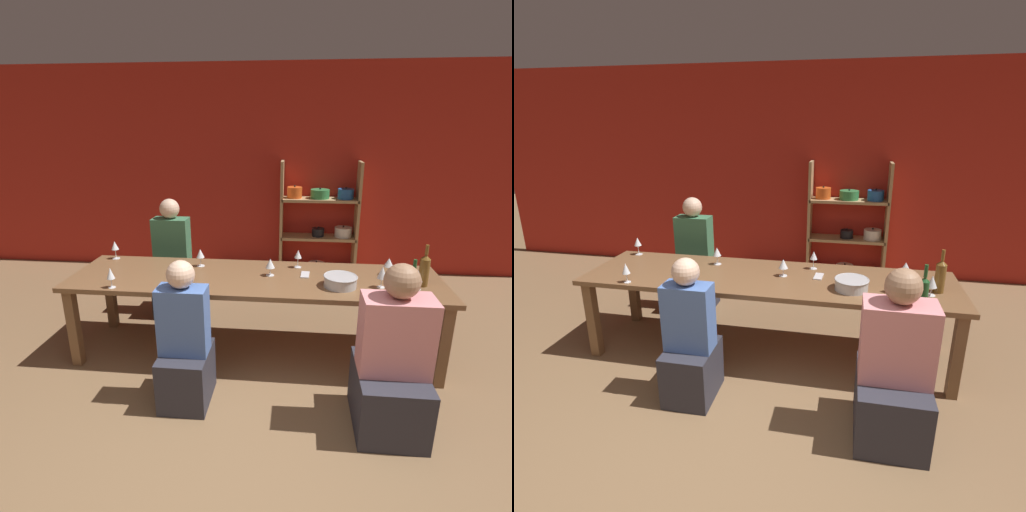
% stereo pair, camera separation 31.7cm
% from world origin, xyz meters
% --- Properties ---
extents(ground_plane, '(18.00, 18.00, 0.00)m').
position_xyz_m(ground_plane, '(0.00, 0.00, 0.00)').
color(ground_plane, brown).
extents(wall_back_red, '(8.80, 0.06, 2.70)m').
position_xyz_m(wall_back_red, '(0.00, 3.83, 1.35)').
color(wall_back_red, red).
rests_on(wall_back_red, ground_plane).
extents(shelf_unit, '(1.01, 0.30, 1.52)m').
position_xyz_m(shelf_unit, '(0.74, 3.63, 0.63)').
color(shelf_unit, tan).
rests_on(shelf_unit, ground_plane).
extents(dining_table, '(3.12, 0.84, 0.73)m').
position_xyz_m(dining_table, '(0.10, 1.58, 0.66)').
color(dining_table, brown).
rests_on(dining_table, ground_plane).
extents(mixing_bowl, '(0.27, 0.27, 0.09)m').
position_xyz_m(mixing_bowl, '(0.80, 1.44, 0.78)').
color(mixing_bowl, '#B7BABC').
rests_on(mixing_bowl, dining_table).
extents(wine_bottle_green, '(0.08, 0.08, 0.34)m').
position_xyz_m(wine_bottle_green, '(1.45, 1.52, 0.86)').
color(wine_bottle_green, brown).
rests_on(wine_bottle_green, dining_table).
extents(wine_bottle_dark, '(0.07, 0.07, 0.31)m').
position_xyz_m(wine_bottle_dark, '(1.29, 1.25, 0.85)').
color(wine_bottle_dark, '#1E4C23').
rests_on(wine_bottle_dark, dining_table).
extents(wine_glass_red_a, '(0.08, 0.08, 0.15)m').
position_xyz_m(wine_glass_red_a, '(1.23, 1.74, 0.84)').
color(wine_glass_red_a, white).
rests_on(wine_glass_red_a, dining_table).
extents(wine_glass_empty_a, '(0.06, 0.06, 0.17)m').
position_xyz_m(wine_glass_empty_a, '(-1.00, 1.23, 0.85)').
color(wine_glass_empty_a, white).
rests_on(wine_glass_empty_a, dining_table).
extents(wine_glass_empty_b, '(0.08, 0.08, 0.16)m').
position_xyz_m(wine_glass_empty_b, '(1.39, 1.44, 0.84)').
color(wine_glass_empty_b, white).
rests_on(wine_glass_empty_b, dining_table).
extents(wine_glass_red_b, '(0.07, 0.07, 0.16)m').
position_xyz_m(wine_glass_red_b, '(0.46, 1.85, 0.85)').
color(wine_glass_red_b, white).
rests_on(wine_glass_red_b, dining_table).
extents(wine_glass_red_c, '(0.08, 0.08, 0.15)m').
position_xyz_m(wine_glass_red_c, '(0.23, 1.62, 0.83)').
color(wine_glass_red_c, white).
rests_on(wine_glass_red_c, dining_table).
extents(wine_glass_white_a, '(0.08, 0.08, 0.18)m').
position_xyz_m(wine_glass_white_a, '(1.12, 1.45, 0.85)').
color(wine_glass_white_a, white).
rests_on(wine_glass_white_a, dining_table).
extents(wine_glass_empty_c, '(0.07, 0.07, 0.16)m').
position_xyz_m(wine_glass_empty_c, '(-0.42, 1.79, 0.85)').
color(wine_glass_empty_c, white).
rests_on(wine_glass_empty_c, dining_table).
extents(wine_glass_white_b, '(0.07, 0.07, 0.17)m').
position_xyz_m(wine_glass_white_b, '(-1.27, 1.92, 0.85)').
color(wine_glass_white_b, white).
rests_on(wine_glass_white_b, dining_table).
extents(cell_phone, '(0.08, 0.15, 0.01)m').
position_xyz_m(cell_phone, '(0.53, 1.66, 0.73)').
color(cell_phone, silver).
rests_on(cell_phone, dining_table).
extents(person_near_a, '(0.45, 0.56, 1.16)m').
position_xyz_m(person_near_a, '(1.09, 0.77, 0.42)').
color(person_near_a, '#2D2D38').
rests_on(person_near_a, ground_plane).
extents(person_far_a, '(0.36, 0.45, 1.25)m').
position_xyz_m(person_far_a, '(-0.85, 2.32, 0.46)').
color(person_far_a, '#2D2D38').
rests_on(person_far_a, ground_plane).
extents(person_near_b, '(0.34, 0.43, 1.09)m').
position_xyz_m(person_near_b, '(-0.33, 0.88, 0.41)').
color(person_near_b, '#2D2D38').
rests_on(person_near_b, ground_plane).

